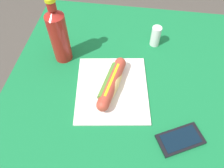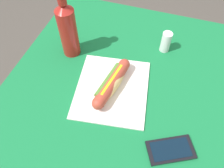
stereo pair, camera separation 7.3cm
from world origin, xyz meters
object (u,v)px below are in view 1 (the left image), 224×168
Objects in this scene: cell_phone at (180,139)px; salt_shaker at (156,36)px; hot_dog at (112,83)px; soda_bottle at (59,35)px.

cell_phone is 0.40m from salt_shaker.
hot_dog is 0.27m from cell_phone.
cell_phone is at bearing -123.80° from hot_dog.
soda_bottle is at bearing 58.86° from hot_dog.
hot_dog reaches higher than cell_phone.
salt_shaker is (0.24, -0.13, 0.01)m from hot_dog.
cell_phone is 0.59× the size of soda_bottle.
salt_shaker reaches higher than hot_dog.
salt_shaker is at bearing -70.29° from soda_bottle.
salt_shaker is (0.12, -0.33, -0.07)m from soda_bottle.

